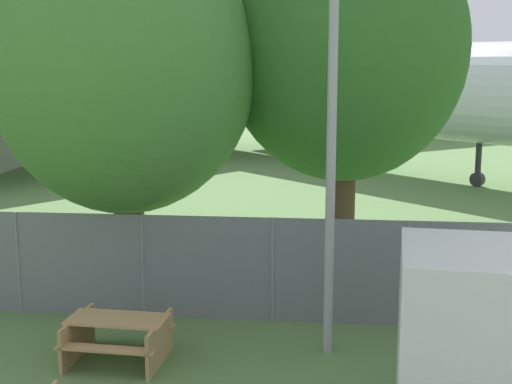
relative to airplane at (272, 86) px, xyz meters
name	(u,v)px	position (x,y,z in m)	size (l,w,h in m)	color
perimeter_fence	(272,270)	(2.07, -25.06, -2.67)	(56.07, 0.07, 2.06)	slate
airplane	(272,86)	(0.00, 0.00, 0.00)	(36.00, 35.47, 11.71)	silver
picnic_bench_open_grass	(118,334)	(-0.36, -27.19, -3.23)	(1.74, 1.50, 0.76)	tan
tree_near_hangar	(344,48)	(3.39, -22.66, 1.56)	(5.21, 5.21, 8.16)	#4C3823
tree_left_of_cabin	(124,70)	(-0.99, -24.18, 1.12)	(5.29, 5.29, 7.75)	brown
light_mast	(333,42)	(3.14, -26.42, 1.58)	(0.44, 0.44, 8.78)	#99999E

